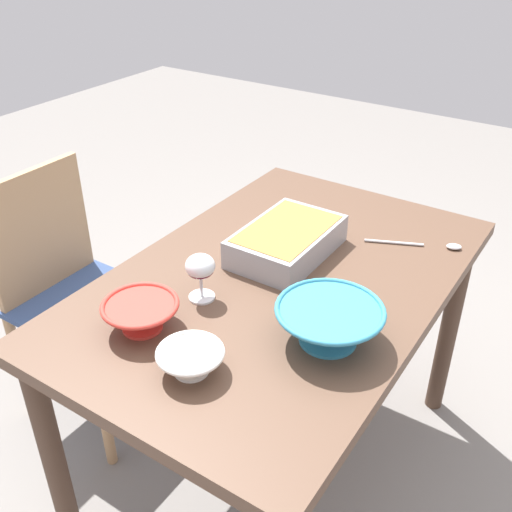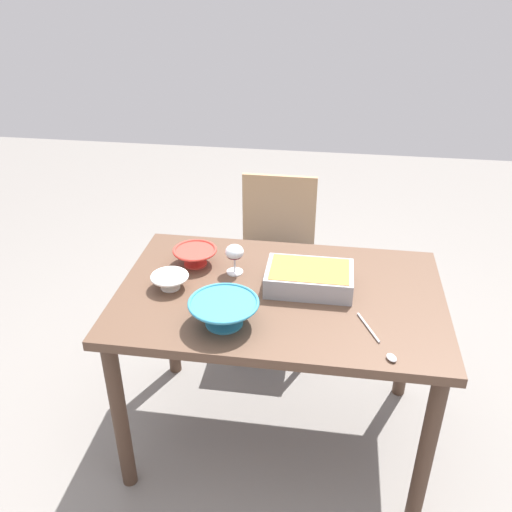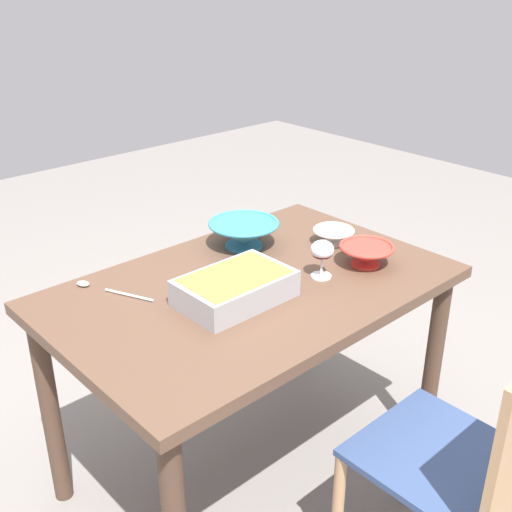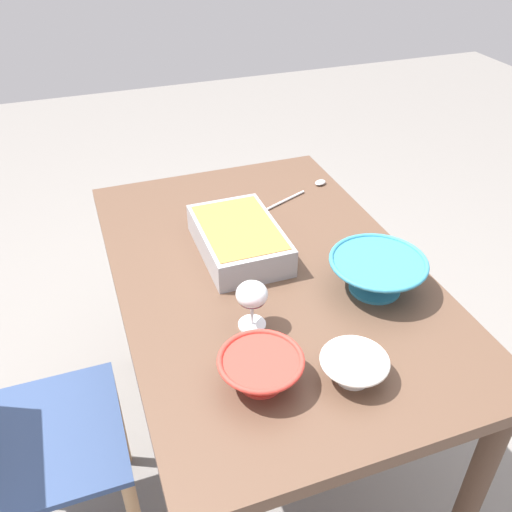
# 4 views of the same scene
# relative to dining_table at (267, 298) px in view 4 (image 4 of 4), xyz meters

# --- Properties ---
(ground_plane) EXTENTS (8.00, 8.00, 0.00)m
(ground_plane) POSITION_rel_dining_table_xyz_m (0.00, 0.00, -0.67)
(ground_plane) COLOR gray
(dining_table) EXTENTS (1.27, 0.82, 0.77)m
(dining_table) POSITION_rel_dining_table_xyz_m (0.00, 0.00, 0.00)
(dining_table) COLOR brown
(dining_table) RESTS_ON ground_plane
(wine_glass) EXTENTS (0.08, 0.08, 0.13)m
(wine_glass) POSITION_rel_dining_table_xyz_m (-0.20, 0.12, 0.19)
(wine_glass) COLOR white
(wine_glass) RESTS_ON dining_table
(casserole_dish) EXTENTS (0.34, 0.22, 0.09)m
(casserole_dish) POSITION_rel_dining_table_xyz_m (0.11, 0.05, 0.15)
(casserole_dish) COLOR #99999E
(casserole_dish) RESTS_ON dining_table
(mixing_bowl) EXTENTS (0.15, 0.15, 0.06)m
(mixing_bowl) POSITION_rel_dining_table_xyz_m (-0.43, -0.03, 0.14)
(mixing_bowl) COLOR white
(mixing_bowl) RESTS_ON dining_table
(small_bowl) EXTENTS (0.25, 0.25, 0.10)m
(small_bowl) POSITION_rel_dining_table_xyz_m (-0.18, -0.24, 0.16)
(small_bowl) COLOR teal
(small_bowl) RESTS_ON dining_table
(serving_bowl) EXTENTS (0.19, 0.19, 0.07)m
(serving_bowl) POSITION_rel_dining_table_xyz_m (-0.38, 0.16, 0.14)
(serving_bowl) COLOR red
(serving_bowl) RESTS_ON dining_table
(serving_spoon) EXTENTS (0.13, 0.27, 0.01)m
(serving_spoon) POSITION_rel_dining_table_xyz_m (0.38, -0.29, 0.11)
(serving_spoon) COLOR silver
(serving_spoon) RESTS_ON dining_table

